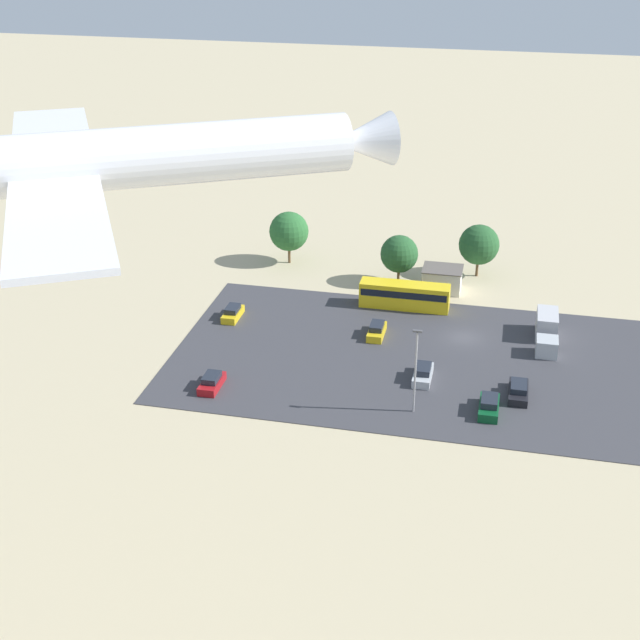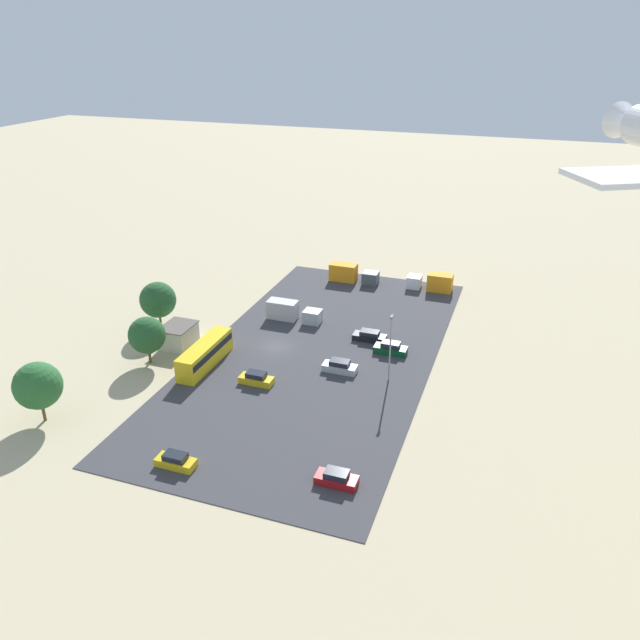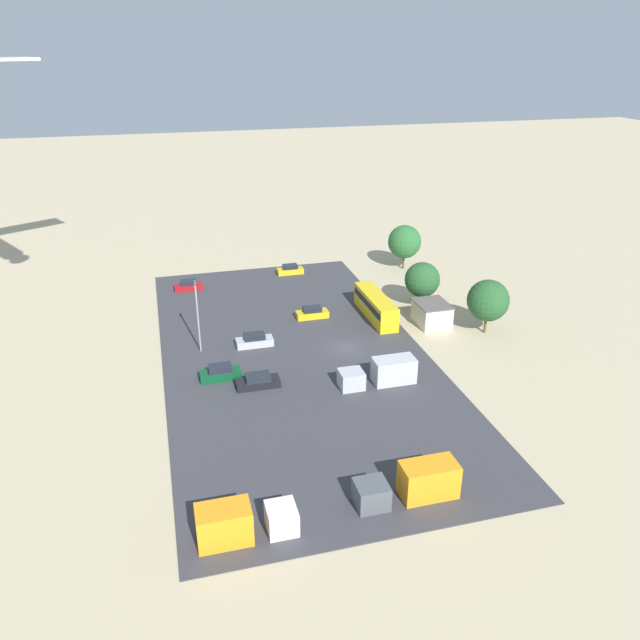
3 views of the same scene
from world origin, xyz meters
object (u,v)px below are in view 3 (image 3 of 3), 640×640
at_px(parked_car_1, 290,270).
at_px(parked_car_3, 258,381).
at_px(parked_car_5, 189,286).
at_px(bus, 376,305).
at_px(parked_car_0, 220,373).
at_px(shed_building, 432,314).
at_px(parked_car_2, 255,341).
at_px(parked_truck_2, 241,523).
at_px(parked_truck_1, 413,484).
at_px(parked_car_4, 312,313).
at_px(parked_truck_0, 382,373).

bearing_deg(parked_car_1, parked_car_3, -18.18).
relative_size(parked_car_3, parked_car_5, 1.13).
xyz_separation_m(bus, parked_car_0, (-11.39, 22.26, -1.02)).
distance_m(shed_building, bus, 7.54).
height_order(parked_car_2, parked_truck_2, parked_truck_2).
bearing_deg(parked_car_0, parked_car_5, 2.83).
xyz_separation_m(parked_car_5, parked_truck_1, (-52.00, -14.25, 0.76)).
xyz_separation_m(parked_car_0, parked_car_2, (7.10, -5.03, -0.02)).
xyz_separation_m(parked_car_4, parked_truck_2, (-38.06, 15.32, 0.71)).
bearing_deg(parked_car_0, parked_truck_0, -108.33).
relative_size(parked_car_3, parked_truck_1, 0.55).
distance_m(parked_car_2, parked_truck_2, 32.35).
distance_m(parked_car_2, parked_car_3, 9.96).
bearing_deg(parked_truck_0, bus, -17.47).
distance_m(parked_car_2, parked_car_5, 22.07).
bearing_deg(parked_car_2, shed_building, -89.27).
height_order(parked_car_3, parked_truck_1, parked_truck_1).
height_order(bus, parked_car_3, bus).
relative_size(parked_car_4, parked_truck_0, 0.51).
bearing_deg(parked_car_0, parked_truck_2, 176.84).
bearing_deg(shed_building, parked_car_5, 55.30).
bearing_deg(parked_car_0, parked_car_2, -35.31).
relative_size(parked_truck_0, parked_truck_1, 0.98).
bearing_deg(parked_car_1, parked_car_5, -79.98).
distance_m(shed_building, parked_truck_0, 17.53).
height_order(shed_building, parked_car_5, shed_building).
bearing_deg(parked_truck_2, bus, 146.73).
bearing_deg(parked_car_0, parked_car_3, -126.67).
xyz_separation_m(shed_building, parked_car_0, (-7.40, 28.65, -0.76)).
height_order(shed_building, parked_car_0, shed_building).
height_order(shed_building, parked_car_4, shed_building).
distance_m(parked_car_1, parked_car_2, 25.90).
bearing_deg(parked_car_5, parked_car_1, 100.02).
bearing_deg(parked_truck_0, parked_truck_2, 136.13).
height_order(shed_building, parked_truck_0, shed_building).
height_order(parked_car_0, parked_car_1, parked_car_0).
bearing_deg(parked_car_5, parked_car_0, 2.83).
xyz_separation_m(parked_car_3, parked_truck_1, (-21.02, -9.13, 0.77)).
bearing_deg(parked_truck_0, parked_car_0, 71.67).
relative_size(shed_building, parked_car_3, 1.07).
height_order(parked_car_2, parked_car_3, parked_car_2).
xyz_separation_m(parked_car_0, parked_car_3, (-2.77, -3.72, -0.07)).
distance_m(parked_car_0, parked_truck_0, 17.82).
bearing_deg(parked_car_4, parked_truck_2, 158.08).
bearing_deg(parked_car_1, parked_car_0, -25.52).
distance_m(bus, parked_car_3, 23.35).
height_order(parked_car_2, parked_car_5, parked_car_2).
bearing_deg(bus, parked_car_0, 27.10).
height_order(parked_truck_0, parked_truck_2, parked_truck_2).
relative_size(parked_car_0, parked_car_4, 1.04).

